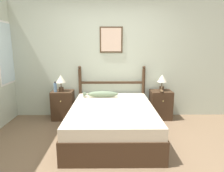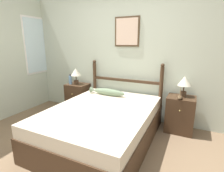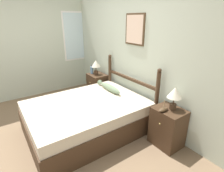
% 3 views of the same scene
% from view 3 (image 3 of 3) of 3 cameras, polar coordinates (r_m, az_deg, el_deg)
% --- Properties ---
extents(ground_plane, '(16.00, 16.00, 0.00)m').
position_cam_3_polar(ground_plane, '(3.23, -19.07, -16.15)').
color(ground_plane, '#7A6047').
extents(wall_back, '(6.40, 0.08, 2.55)m').
position_cam_3_polar(wall_back, '(3.48, 6.77, 10.78)').
color(wall_back, beige).
rests_on(wall_back, ground_plane).
extents(wall_left, '(0.08, 6.40, 2.55)m').
position_cam_3_polar(wall_left, '(4.76, -28.17, 11.27)').
color(wall_left, beige).
rests_on(wall_left, ground_plane).
extents(bed, '(1.48, 2.00, 0.55)m').
position_cam_3_polar(bed, '(3.19, -7.97, -9.74)').
color(bed, '#3D2819').
rests_on(bed, ground_plane).
extents(headboard, '(1.48, 0.07, 1.16)m').
position_cam_3_polar(headboard, '(3.52, 5.80, -0.07)').
color(headboard, '#3D2819').
rests_on(headboard, ground_plane).
extents(nightstand_left, '(0.46, 0.40, 0.63)m').
position_cam_3_polar(nightstand_left, '(4.38, -4.79, -0.11)').
color(nightstand_left, '#3D2819').
rests_on(nightstand_left, ground_plane).
extents(nightstand_right, '(0.46, 0.40, 0.63)m').
position_cam_3_polar(nightstand_right, '(2.93, 17.64, -12.69)').
color(nightstand_right, '#3D2819').
rests_on(nightstand_right, ground_plane).
extents(table_lamp_left, '(0.21, 0.21, 0.35)m').
position_cam_3_polar(table_lamp_left, '(4.22, -5.30, 6.99)').
color(table_lamp_left, '#422D1E').
rests_on(table_lamp_left, nightstand_left).
extents(table_lamp_right, '(0.21, 0.21, 0.35)m').
position_cam_3_polar(table_lamp_right, '(2.69, 19.74, -2.55)').
color(table_lamp_right, '#422D1E').
rests_on(table_lamp_right, nightstand_right).
extents(bottle, '(0.07, 0.07, 0.23)m').
position_cam_3_polar(bottle, '(4.32, -6.61, 5.35)').
color(bottle, '#668CB2').
rests_on(bottle, nightstand_left).
extents(model_boat, '(0.08, 0.18, 0.18)m').
position_cam_3_polar(model_boat, '(2.69, 16.46, -7.35)').
color(model_boat, '#4C3823').
rests_on(model_boat, nightstand_right).
extents(fish_pillow, '(0.71, 0.12, 0.13)m').
position_cam_3_polar(fish_pillow, '(3.49, -1.00, -0.44)').
color(fish_pillow, gray).
rests_on(fish_pillow, bed).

